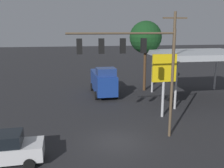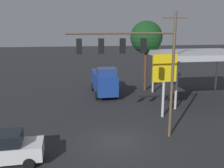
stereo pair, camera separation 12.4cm
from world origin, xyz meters
name	(u,v)px [view 1 (the left image)]	position (x,y,z in m)	size (l,w,h in m)	color
ground_plane	(117,141)	(0.00, 0.00, 0.00)	(200.00, 200.00, 0.00)	#262628
traffic_signal_assembly	(134,57)	(-1.17, -0.23, 5.98)	(7.49, 0.43, 7.87)	brown
utility_pole	(173,59)	(-6.79, -6.41, 5.01)	(2.40, 0.26, 9.45)	brown
gas_station_canopy	(200,55)	(-11.53, -9.74, 5.02)	(9.88, 8.11, 5.38)	#B2B7BC
price_sign	(164,72)	(-5.09, -4.34, 4.18)	(2.19, 0.27, 5.72)	#B7B7BC
delivery_truck	(103,81)	(-0.95, -13.03, 1.69)	(2.63, 6.83, 3.58)	navy
sedan_far	(5,149)	(7.10, 1.78, 0.95)	(4.44, 2.14, 1.93)	silver
street_tree	(146,37)	(-6.52, -14.30, 6.81)	(4.03, 4.03, 8.86)	#4C331E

